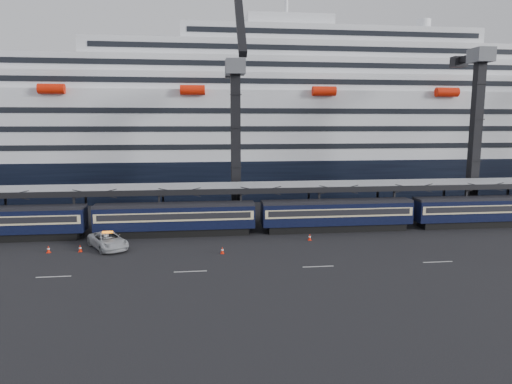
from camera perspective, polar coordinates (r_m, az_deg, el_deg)
ground at (r=52.82m, az=21.61°, el=-6.77°), size 260.00×260.00×0.00m
train at (r=59.31m, az=13.16°, el=-2.56°), size 133.05×3.00×4.05m
canopy at (r=64.20m, az=15.94°, el=0.93°), size 130.00×6.25×5.53m
cruise_ship at (r=93.68m, az=7.86°, el=7.85°), size 214.09×28.84×34.00m
crane_dark_near at (r=63.41m, az=-2.53°, el=7.22°), size 4.50×17.75×35.08m
crane_dark_mid at (r=73.88m, az=25.99°, el=7.67°), size 4.50×18.24×39.64m
pickup_truck at (r=52.16m, az=-18.01°, el=-5.79°), size 5.58×6.85×1.73m
traffic_cone_a at (r=52.86m, az=-24.52°, el=-6.50°), size 0.39×0.39×0.78m
traffic_cone_b at (r=51.91m, az=-21.12°, el=-6.57°), size 0.39×0.39×0.79m
traffic_cone_c at (r=47.95m, az=-4.24°, el=-7.26°), size 0.38×0.38×0.75m
traffic_cone_d at (r=53.48m, az=6.73°, el=-5.60°), size 0.39×0.39×0.79m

